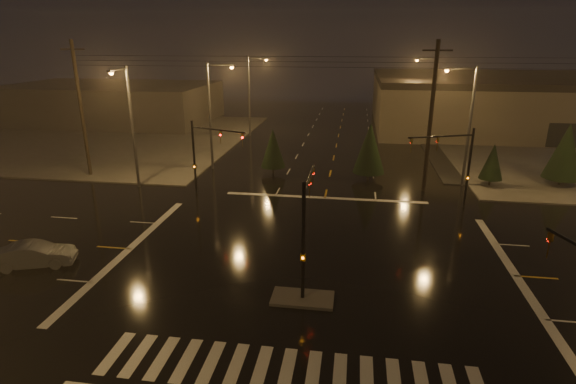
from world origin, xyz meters
name	(u,v)px	position (x,y,z in m)	size (l,w,h in m)	color
ground	(311,262)	(0.00, 0.00, 0.00)	(140.00, 140.00, 0.00)	black
sidewalk_nw	(103,137)	(-30.00, 30.00, 0.06)	(36.00, 36.00, 0.12)	#413F3A
median_island	(303,298)	(0.00, -4.00, 0.07)	(3.00, 1.60, 0.15)	#413F3A
crosswalk	(287,371)	(0.00, -9.00, 0.01)	(15.00, 2.60, 0.01)	beige
stop_bar_far	(325,198)	(0.00, 11.00, 0.01)	(16.00, 0.50, 0.01)	beige
commercial_block	(112,103)	(-35.00, 42.00, 2.80)	(30.00, 18.00, 5.60)	#423D3A
signal_mast_median	(306,221)	(0.00, -3.07, 3.75)	(0.25, 4.59, 6.00)	black
signal_mast_ne	(457,159)	(9.50, 10.14, 3.79)	(4.84, 1.86, 6.00)	black
signal_mast_nw	(204,150)	(-9.50, 10.14, 3.79)	(4.84, 1.86, 6.00)	black
streetlight_1	(213,109)	(-11.18, 18.00, 5.80)	(2.77, 0.32, 10.00)	#38383A
streetlight_2	(251,91)	(-11.18, 34.00, 5.80)	(2.77, 0.32, 10.00)	#38383A
streetlight_3	(467,118)	(11.18, 16.00, 5.80)	(2.77, 0.32, 10.00)	#38383A
streetlight_4	(431,92)	(11.18, 36.00, 5.80)	(2.77, 0.32, 10.00)	#38383A
streetlight_5	(130,120)	(-16.00, 11.18, 5.80)	(0.32, 2.77, 10.00)	#38383A
utility_pole_0	(81,109)	(-22.00, 14.00, 6.13)	(2.20, 0.32, 12.00)	black
utility_pole_1	(431,117)	(8.00, 14.00, 6.13)	(2.20, 0.32, 12.00)	black
conifer_0	(493,162)	(13.75, 16.08, 2.21)	(1.93, 1.93, 3.72)	black
conifer_1	(565,151)	(19.76, 17.18, 3.06)	(3.02, 3.02, 5.42)	black
conifer_3	(273,148)	(-5.31, 17.09, 2.48)	(2.28, 2.28, 4.26)	black
conifer_4	(370,148)	(3.46, 16.51, 2.91)	(2.83, 2.83, 5.11)	black
car_crossing	(34,255)	(-15.08, -2.81, 0.69)	(1.46, 4.19, 1.38)	#525559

